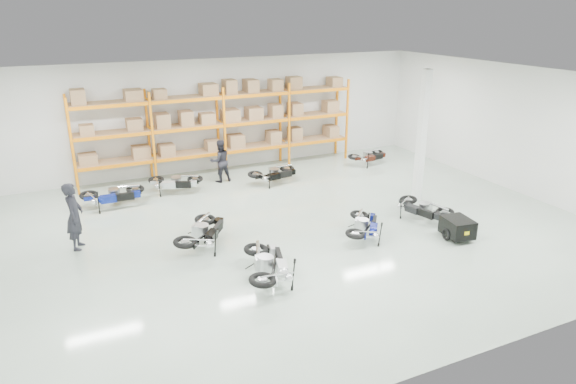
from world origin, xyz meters
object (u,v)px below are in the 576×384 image
moto_touring_right (422,205)px  person_left (74,216)px  person_back (220,161)px  moto_blue_centre (365,222)px  moto_silver_left (269,260)px  moto_black_far_left (203,228)px  trailer (457,227)px  moto_back_b (175,179)px  moto_back_d (369,154)px  moto_back_a (113,191)px  moto_back_c (274,171)px

moto_touring_right → person_left: person_left is taller
person_left → person_back: size_ratio=1.17×
moto_blue_centre → moto_silver_left: moto_silver_left is taller
person_back → moto_black_far_left: bearing=64.3°
trailer → person_left: (-10.05, 4.04, 0.59)m
moto_touring_right → trailer: size_ratio=1.10×
trailer → moto_back_b: 9.89m
moto_back_b → moto_back_d: 8.37m
moto_back_d → person_back: person_back is taller
moto_silver_left → moto_back_a: (-2.81, 6.82, -0.03)m
moto_blue_centre → moto_back_a: moto_back_a is taller
moto_black_far_left → moto_back_d: (8.69, 4.83, -0.09)m
moto_black_far_left → trailer: (6.82, -2.63, -0.21)m
moto_black_far_left → moto_back_b: moto_black_far_left is taller
moto_touring_right → moto_back_b: 8.75m
moto_blue_centre → moto_silver_left: 3.69m
moto_back_b → person_left: (-3.55, -3.41, 0.44)m
moto_black_far_left → trailer: 7.31m
moto_back_d → moto_touring_right: bearing=153.2°
moto_touring_right → moto_black_far_left: bearing=157.2°
moto_silver_left → moto_touring_right: bearing=-149.2°
moto_back_b → moto_silver_left: bearing=-154.2°
moto_blue_centre → person_left: size_ratio=0.88×
moto_back_c → person_back: bearing=50.3°
trailer → moto_back_d: size_ratio=0.97×
trailer → moto_back_b: size_ratio=0.90×
moto_back_d → moto_back_c: bearing=88.2°
moto_back_a → person_left: bearing=156.8°
moto_blue_centre → moto_back_c: bearing=-48.8°
moto_black_far_left → person_left: (-3.23, 1.42, 0.38)m
moto_back_c → person_left: person_left is taller
moto_back_c → person_left: (-7.23, -2.80, 0.44)m
moto_silver_left → person_back: size_ratio=1.16×
moto_silver_left → moto_back_a: 7.38m
trailer → moto_back_a: moto_back_a is taller
moto_black_far_left → moto_back_a: moto_black_far_left is taller
person_left → moto_blue_centre: bearing=-94.6°
moto_black_far_left → moto_back_c: (4.00, 4.22, -0.06)m
moto_blue_centre → trailer: bearing=-169.2°
person_left → moto_back_d: bearing=-58.1°
moto_black_far_left → moto_back_d: moto_black_far_left is taller
moto_black_far_left → moto_touring_right: (6.82, -1.03, -0.06)m
moto_blue_centre → trailer: (2.41, -1.19, -0.15)m
trailer → person_left: person_left is taller
person_left → moto_black_far_left: bearing=-97.8°
moto_black_far_left → person_back: size_ratio=1.15×
moto_back_c → moto_back_d: moto_back_c is taller
person_back → moto_back_d: bearing=172.5°
moto_silver_left → trailer: bearing=-164.4°
moto_black_far_left → moto_back_b: 4.83m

